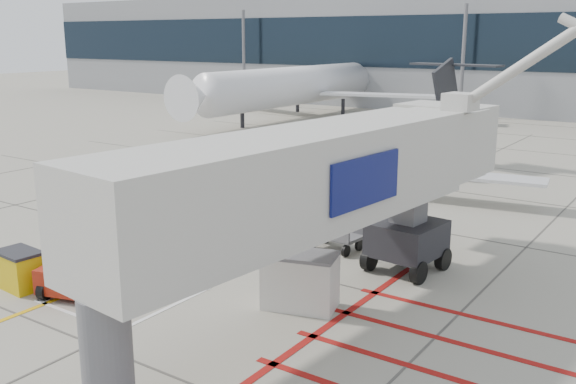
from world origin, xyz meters
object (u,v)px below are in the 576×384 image
Objects in this scene: regional_jet at (323,134)px; spill_bin at (20,269)px; jet_bridge at (302,199)px; pushback_tug at (75,278)px.

spill_bin is at bearing -86.94° from regional_jet.
jet_bridge is 10.71m from spill_bin.
regional_jet is at bearing 74.26° from pushback_tug.
pushback_tug is (-7.52, -2.47, -3.32)m from jet_bridge.
pushback_tug is at bearing -155.86° from jet_bridge.
pushback_tug is 1.43× the size of spill_bin.
jet_bridge is 8.59m from pushback_tug.
regional_jet is 11.75× the size of pushback_tug.
regional_jet is at bearing 125.10° from jet_bridge.
spill_bin is at bearing -156.52° from jet_bridge.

